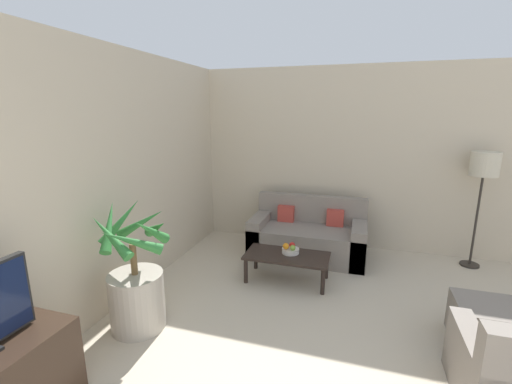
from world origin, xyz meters
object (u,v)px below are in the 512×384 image
Objects in this scene: apple_red at (292,245)px; floor_lamp at (484,170)px; potted_palm at (136,287)px; fruit_bowl at (290,251)px; orange_fruit at (286,246)px; coffee_table at (287,258)px; apple_green at (293,248)px; sofa_loveseat at (308,236)px; ottoman at (494,326)px.

floor_lamp is at bearing 25.26° from apple_red.
fruit_bowl is at bearing 49.56° from potted_palm.
potted_palm reaches higher than orange_fruit.
potted_palm is at bearing -131.07° from coffee_table.
floor_lamp is at bearing 25.56° from fruit_bowl.
fruit_bowl is 0.09m from orange_fruit.
potted_palm is 1.79m from orange_fruit.
fruit_bowl reaches higher than coffee_table.
floor_lamp is 2.66m from apple_green.
sofa_loveseat is at bearing 83.94° from apple_red.
sofa_loveseat is 0.79m from apple_red.
floor_lamp is at bearing 7.75° from sofa_loveseat.
apple_red is at bearing 62.78° from coffee_table.
apple_green is 0.09m from orange_fruit.
ottoman is at bearing -20.97° from apple_red.
potted_palm reaches higher than coffee_table.
apple_red is 0.11× the size of ottoman.
apple_green is (-2.23, -1.14, -0.89)m from floor_lamp.
floor_lamp is at bearing 26.57° from coffee_table.
sofa_loveseat is 7.58× the size of fruit_bowl.
potted_palm reaches higher than sofa_loveseat.
sofa_loveseat is 23.77× the size of apple_green.
sofa_loveseat is 0.86m from apple_green.
ottoman is (1.94, -0.68, -0.23)m from apple_green.
sofa_loveseat is at bearing 86.00° from apple_green.
fruit_bowl and ottoman have the same top height.
sofa_loveseat is at bearing 141.08° from ottoman.
orange_fruit is at bearing -154.21° from floor_lamp.
coffee_table is 0.17m from apple_red.
floor_lamp is 2.37× the size of ottoman.
coffee_table is at bearing -171.42° from apple_green.
floor_lamp is at bearing 27.05° from apple_green.
fruit_bowl is (0.03, 0.06, 0.07)m from coffee_table.
fruit_bowl is (1.20, 1.41, -0.05)m from potted_palm.
orange_fruit is at bearing 161.09° from ottoman.
orange_fruit is (-0.09, 0.02, 0.00)m from apple_green.
sofa_loveseat is 0.80m from fruit_bowl.
apple_red reaches higher than fruit_bowl.
apple_red is at bearing -96.06° from sofa_loveseat.
floor_lamp is 2.69m from fruit_bowl.
orange_fruit is 2.16m from ottoman.
sofa_loveseat reaches higher than orange_fruit.
floor_lamp is at bearing 25.79° from orange_fruit.
floor_lamp reaches higher than coffee_table.
sofa_loveseat is 2.43m from floor_lamp.
sofa_loveseat is 21.81× the size of apple_red.
fruit_bowl is at bearing 65.64° from coffee_table.
coffee_table is 4.80× the size of fruit_bowl.
apple_green is 0.10× the size of ottoman.
potted_palm is at bearing -130.36° from apple_red.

